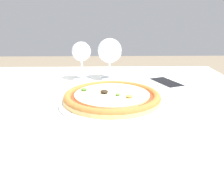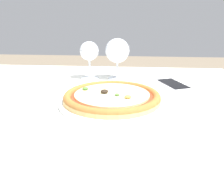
{
  "view_description": "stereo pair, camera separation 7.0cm",
  "coord_description": "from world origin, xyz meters",
  "px_view_note": "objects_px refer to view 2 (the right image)",
  "views": [
    {
      "loc": [
        0.18,
        -0.71,
        0.97
      ],
      "look_at": [
        0.19,
        -0.04,
        0.75
      ],
      "focal_mm": 40.0,
      "sensor_mm": 36.0,
      "label": 1
    },
    {
      "loc": [
        0.25,
        -0.7,
        0.97
      ],
      "look_at": [
        0.19,
        -0.04,
        0.75
      ],
      "focal_mm": 40.0,
      "sensor_mm": 36.0,
      "label": 2
    }
  ],
  "objects_px": {
    "wine_glass_far_left": "(117,51)",
    "cell_phone": "(173,85)",
    "dining_table": "(53,123)",
    "pizza_plate": "(112,98)",
    "wine_glass_far_right": "(89,53)"
  },
  "relations": [
    {
      "from": "cell_phone",
      "to": "wine_glass_far_left",
      "type": "bearing_deg",
      "value": 156.74
    },
    {
      "from": "wine_glass_far_left",
      "to": "wine_glass_far_right",
      "type": "relative_size",
      "value": 1.08
    },
    {
      "from": "wine_glass_far_left",
      "to": "wine_glass_far_right",
      "type": "height_order",
      "value": "wine_glass_far_left"
    },
    {
      "from": "wine_glass_far_right",
      "to": "pizza_plate",
      "type": "bearing_deg",
      "value": -67.93
    },
    {
      "from": "wine_glass_far_left",
      "to": "wine_glass_far_right",
      "type": "bearing_deg",
      "value": -177.21
    },
    {
      "from": "pizza_plate",
      "to": "cell_phone",
      "type": "bearing_deg",
      "value": 43.4
    },
    {
      "from": "wine_glass_far_right",
      "to": "cell_phone",
      "type": "xyz_separation_m",
      "value": [
        0.31,
        -0.08,
        -0.1
      ]
    },
    {
      "from": "dining_table",
      "to": "wine_glass_far_right",
      "type": "bearing_deg",
      "value": 70.18
    },
    {
      "from": "wine_glass_far_left",
      "to": "cell_phone",
      "type": "distance_m",
      "value": 0.24
    },
    {
      "from": "pizza_plate",
      "to": "cell_phone",
      "type": "height_order",
      "value": "pizza_plate"
    },
    {
      "from": "dining_table",
      "to": "wine_glass_far_left",
      "type": "relative_size",
      "value": 8.47
    },
    {
      "from": "dining_table",
      "to": "cell_phone",
      "type": "height_order",
      "value": "cell_phone"
    },
    {
      "from": "cell_phone",
      "to": "pizza_plate",
      "type": "bearing_deg",
      "value": -136.6
    },
    {
      "from": "pizza_plate",
      "to": "dining_table",
      "type": "bearing_deg",
      "value": 168.41
    },
    {
      "from": "dining_table",
      "to": "pizza_plate",
      "type": "relative_size",
      "value": 4.38
    }
  ]
}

